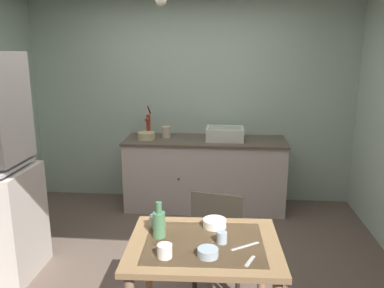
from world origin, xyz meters
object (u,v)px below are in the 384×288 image
object	(u,v)px
sink_basin	(225,134)
hand_pump	(148,124)
mug_tall	(156,221)
dining_table	(204,261)
chair_far_side	(220,239)
glass_bottle	(159,223)
serving_bowl_wide	(215,223)
mixing_bowl_counter	(146,136)

from	to	relation	value
sink_basin	hand_pump	bearing A→B (deg)	177.22
mug_tall	hand_pump	bearing A→B (deg)	102.39
dining_table	chair_far_side	distance (m)	0.62
glass_bottle	chair_far_side	bearing A→B (deg)	55.58
dining_table	serving_bowl_wide	xyz separation A→B (m)	(0.06, 0.23, 0.15)
serving_bowl_wide	sink_basin	bearing A→B (deg)	88.76
mixing_bowl_counter	glass_bottle	size ratio (longest dim) A/B	0.88
dining_table	serving_bowl_wide	bearing A→B (deg)	75.83
hand_pump	mug_tall	distance (m)	2.31
chair_far_side	serving_bowl_wide	size ratio (longest dim) A/B	5.84
sink_basin	dining_table	xyz separation A→B (m)	(-0.10, -2.39, -0.29)
hand_pump	chair_far_side	size ratio (longest dim) A/B	0.43
mug_tall	glass_bottle	xyz separation A→B (m)	(0.05, -0.14, 0.05)
mixing_bowl_counter	serving_bowl_wide	bearing A→B (deg)	-67.09
mixing_bowl_counter	glass_bottle	xyz separation A→B (m)	(0.55, -2.29, -0.04)
hand_pump	dining_table	xyz separation A→B (m)	(0.83, -2.44, -0.38)
hand_pump	dining_table	size ratio (longest dim) A/B	0.41
hand_pump	mug_tall	xyz separation A→B (m)	(0.49, -2.24, -0.22)
serving_bowl_wide	chair_far_side	bearing A→B (deg)	85.38
sink_basin	hand_pump	world-z (taller)	hand_pump
chair_far_side	mug_tall	distance (m)	0.67
hand_pump	mug_tall	world-z (taller)	hand_pump
hand_pump	mixing_bowl_counter	bearing A→B (deg)	-95.95
sink_basin	glass_bottle	xyz separation A→B (m)	(-0.39, -2.34, -0.08)
sink_basin	serving_bowl_wide	bearing A→B (deg)	-91.24
mixing_bowl_counter	serving_bowl_wide	distance (m)	2.30
serving_bowl_wide	mug_tall	world-z (taller)	mug_tall
serving_bowl_wide	glass_bottle	bearing A→B (deg)	-153.36
sink_basin	mixing_bowl_counter	distance (m)	0.94
mixing_bowl_counter	serving_bowl_wide	xyz separation A→B (m)	(0.89, -2.11, -0.11)
chair_far_side	dining_table	bearing A→B (deg)	-98.29
hand_pump	glass_bottle	world-z (taller)	hand_pump
serving_bowl_wide	mixing_bowl_counter	bearing A→B (deg)	112.91
mixing_bowl_counter	mug_tall	bearing A→B (deg)	-76.83
sink_basin	glass_bottle	size ratio (longest dim) A/B	1.91
dining_table	chair_far_side	xyz separation A→B (m)	(0.09, 0.60, -0.16)
hand_pump	chair_far_side	world-z (taller)	hand_pump
mixing_bowl_counter	mug_tall	world-z (taller)	mixing_bowl_counter
dining_table	chair_far_side	size ratio (longest dim) A/B	1.05
mixing_bowl_counter	mug_tall	size ratio (longest dim) A/B	2.50
hand_pump	mixing_bowl_counter	world-z (taller)	hand_pump
mixing_bowl_counter	serving_bowl_wide	size ratio (longest dim) A/B	1.31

